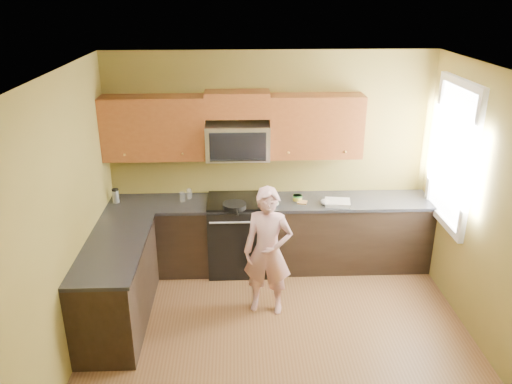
{
  "coord_description": "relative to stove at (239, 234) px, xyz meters",
  "views": [
    {
      "loc": [
        -0.42,
        -4.06,
        3.37
      ],
      "look_at": [
        -0.2,
        1.3,
        1.2
      ],
      "focal_mm": 35.59,
      "sensor_mm": 36.0,
      "label": 1
    }
  ],
  "objects": [
    {
      "name": "wall_right",
      "position": [
        2.4,
        -1.68,
        0.88
      ],
      "size": [
        0.0,
        4.0,
        4.0
      ],
      "primitive_type": "plane",
      "rotation": [
        1.57,
        0.0,
        -1.57
      ],
      "color": "brown",
      "rests_on": "ground"
    },
    {
      "name": "cabinet_back_run",
      "position": [
        0.4,
        0.02,
        -0.03
      ],
      "size": [
        4.0,
        0.6,
        0.88
      ],
      "primitive_type": "cube",
      "color": "black",
      "rests_on": "floor"
    },
    {
      "name": "window",
      "position": [
        2.38,
        -0.48,
        1.17
      ],
      "size": [
        0.06,
        1.06,
        1.66
      ],
      "primitive_type": null,
      "color": "white",
      "rests_on": "wall_right"
    },
    {
      "name": "butter_tub",
      "position": [
        0.73,
        0.03,
        0.45
      ],
      "size": [
        0.13,
        0.13,
        0.08
      ],
      "primitive_type": null,
      "rotation": [
        0.0,
        0.0,
        0.14
      ],
      "color": "gold",
      "rests_on": "countertop_back"
    },
    {
      "name": "upper_cab_over_mw",
      "position": [
        0.0,
        0.16,
        1.62
      ],
      "size": [
        0.76,
        0.33,
        0.3
      ],
      "primitive_type": "cube",
      "color": "brown",
      "rests_on": "wall_back"
    },
    {
      "name": "glass_c",
      "position": [
        -0.61,
        0.15,
        0.51
      ],
      "size": [
        0.08,
        0.08,
        0.12
      ],
      "primitive_type": "cylinder",
      "rotation": [
        0.0,
        0.0,
        0.1
      ],
      "color": "silver",
      "rests_on": "countertop_back"
    },
    {
      "name": "wall_back",
      "position": [
        0.4,
        0.32,
        0.88
      ],
      "size": [
        4.0,
        0.0,
        4.0
      ],
      "primitive_type": "plane",
      "rotation": [
        1.57,
        0.0,
        0.0
      ],
      "color": "brown",
      "rests_on": "ground"
    },
    {
      "name": "cabinet_left_run",
      "position": [
        -1.3,
        -1.08,
        -0.03
      ],
      "size": [
        0.6,
        1.6,
        0.88
      ],
      "primitive_type": "cube",
      "color": "black",
      "rests_on": "floor"
    },
    {
      "name": "wall_left",
      "position": [
        -1.6,
        -1.68,
        0.88
      ],
      "size": [
        0.0,
        4.0,
        4.0
      ],
      "primitive_type": "plane",
      "rotation": [
        1.57,
        0.0,
        1.57
      ],
      "color": "brown",
      "rests_on": "ground"
    },
    {
      "name": "napkin_a",
      "position": [
        0.43,
        -0.13,
        0.48
      ],
      "size": [
        0.13,
        0.13,
        0.06
      ],
      "primitive_type": "ellipsoid",
      "rotation": [
        0.0,
        0.0,
        0.13
      ],
      "color": "silver",
      "rests_on": "countertop_back"
    },
    {
      "name": "frying_pan",
      "position": [
        -0.05,
        -0.26,
        0.47
      ],
      "size": [
        0.34,
        0.52,
        0.06
      ],
      "primitive_type": null,
      "rotation": [
        0.0,
        0.0,
        0.12
      ],
      "color": "black",
      "rests_on": "stove"
    },
    {
      "name": "toast_slice",
      "position": [
        0.78,
        -0.06,
        0.45
      ],
      "size": [
        0.14,
        0.14,
        0.01
      ],
      "primitive_type": "cube",
      "rotation": [
        0.0,
        0.0,
        -0.28
      ],
      "color": "#B27F47",
      "rests_on": "countertop_back"
    },
    {
      "name": "ceiling",
      "position": [
        0.4,
        -1.68,
        2.23
      ],
      "size": [
        4.0,
        4.0,
        0.0
      ],
      "primitive_type": "plane",
      "rotation": [
        3.14,
        0.0,
        0.0
      ],
      "color": "white",
      "rests_on": "ground"
    },
    {
      "name": "microwave",
      "position": [
        0.0,
        0.12,
        0.97
      ],
      "size": [
        0.76,
        0.4,
        0.42
      ],
      "primitive_type": null,
      "color": "silver",
      "rests_on": "wall_back"
    },
    {
      "name": "upper_cab_right",
      "position": [
        0.94,
        0.16,
        0.97
      ],
      "size": [
        1.12,
        0.33,
        0.75
      ],
      "primitive_type": null,
      "color": "brown",
      "rests_on": "wall_back"
    },
    {
      "name": "dish_towel",
      "position": [
        1.2,
        -0.13,
        0.47
      ],
      "size": [
        0.33,
        0.28,
        0.05
      ],
      "primitive_type": "cube",
      "rotation": [
        0.0,
        0.0,
        -0.15
      ],
      "color": "silver",
      "rests_on": "countertop_back"
    },
    {
      "name": "napkin_b",
      "position": [
        1.05,
        -0.12,
        0.48
      ],
      "size": [
        0.14,
        0.15,
        0.07
      ],
      "primitive_type": "ellipsoid",
      "rotation": [
        0.0,
        0.0,
        -0.13
      ],
      "color": "silver",
      "rests_on": "countertop_back"
    },
    {
      "name": "countertop_left",
      "position": [
        -1.29,
        -1.08,
        0.43
      ],
      "size": [
        0.62,
        1.6,
        0.04
      ],
      "primitive_type": "cube",
      "color": "black",
      "rests_on": "cabinet_left_run"
    },
    {
      "name": "upper_cab_left",
      "position": [
        -0.99,
        0.16,
        0.97
      ],
      "size": [
        1.22,
        0.33,
        0.75
      ],
      "primitive_type": null,
      "color": "brown",
      "rests_on": "wall_back"
    },
    {
      "name": "stove",
      "position": [
        0.0,
        0.0,
        0.0
      ],
      "size": [
        0.76,
        0.65,
        0.95
      ],
      "primitive_type": null,
      "color": "black",
      "rests_on": "floor"
    },
    {
      "name": "travel_mug",
      "position": [
        -1.5,
        0.05,
        0.45
      ],
      "size": [
        0.1,
        0.1,
        0.18
      ],
      "primitive_type": null,
      "rotation": [
        0.0,
        0.0,
        0.19
      ],
      "color": "silver",
      "rests_on": "countertop_back"
    },
    {
      "name": "woman",
      "position": [
        0.31,
        -0.92,
        0.25
      ],
      "size": [
        0.59,
        0.45,
        1.45
      ],
      "primitive_type": "imported",
      "rotation": [
        0.0,
        0.0,
        -0.21
      ],
      "color": "#CC6670",
      "rests_on": "floor"
    },
    {
      "name": "floor",
      "position": [
        0.4,
        -1.68,
        -0.47
      ],
      "size": [
        4.0,
        4.0,
        0.0
      ],
      "primitive_type": "plane",
      "color": "brown",
      "rests_on": "ground"
    },
    {
      "name": "glass_b",
      "position": [
        -0.69,
        0.05,
        0.51
      ],
      "size": [
        0.07,
        0.07,
        0.12
      ],
      "primitive_type": "cylinder",
      "rotation": [
        0.0,
        0.0,
        -0.03
      ],
      "color": "silver",
      "rests_on": "countertop_back"
    },
    {
      "name": "countertop_back",
      "position": [
        0.4,
        0.01,
        0.43
      ],
      "size": [
        4.0,
        0.62,
        0.04
      ],
      "primitive_type": "cube",
      "color": "black",
      "rests_on": "cabinet_back_run"
    }
  ]
}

